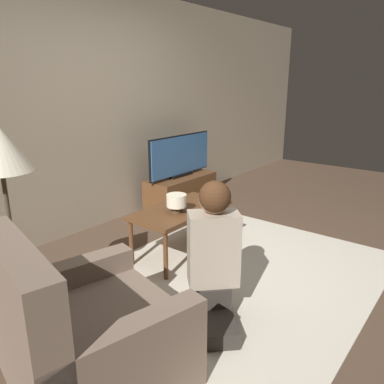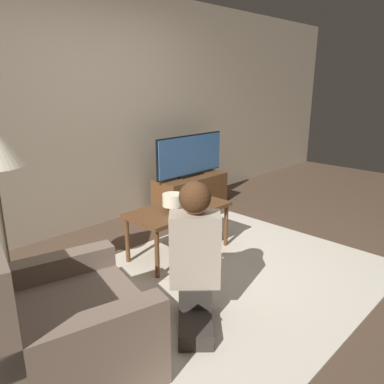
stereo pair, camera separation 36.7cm
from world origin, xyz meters
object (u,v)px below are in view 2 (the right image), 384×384
armchair (57,328)px  person_kneeling (195,251)px  tv (190,156)px  coffee_table (179,213)px  table_lamp (173,201)px

armchair → person_kneeling: 0.95m
tv → person_kneeling: bearing=-134.7°
coffee_table → armchair: (-1.52, -0.60, -0.14)m
coffee_table → person_kneeling: size_ratio=1.00×
coffee_table → person_kneeling: 1.02m
coffee_table → table_lamp: (-0.12, -0.05, 0.15)m
coffee_table → table_lamp: 0.20m
person_kneeling → table_lamp: bearing=-78.6°
tv → coffee_table: size_ratio=1.15×
armchair → person_kneeling: bearing=-89.8°
tv → armchair: (-2.62, -1.53, -0.41)m
person_kneeling → table_lamp: person_kneeling is taller
tv → person_kneeling: (-1.72, -1.74, -0.18)m
tv → table_lamp: size_ratio=6.25×
armchair → person_kneeling: person_kneeling is taller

